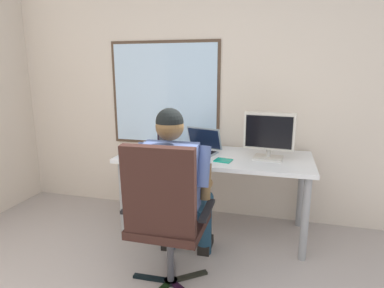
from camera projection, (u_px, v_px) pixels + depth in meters
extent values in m
cube|color=beige|center=(221.00, 83.00, 3.29)|extent=(4.66, 0.06, 2.77)
cube|color=#4C3828|center=(165.00, 94.00, 3.43)|extent=(1.18, 0.01, 1.08)
cube|color=silver|center=(165.00, 94.00, 3.42)|extent=(1.12, 0.02, 1.02)
cylinder|color=gray|center=(123.00, 199.00, 3.01)|extent=(0.06, 0.06, 0.71)
cylinder|color=gray|center=(305.00, 219.00, 2.60)|extent=(0.06, 0.06, 0.71)
cylinder|color=gray|center=(149.00, 178.00, 3.59)|extent=(0.06, 0.06, 0.71)
cylinder|color=gray|center=(301.00, 192.00, 3.18)|extent=(0.06, 0.06, 0.71)
cube|color=silver|center=(215.00, 157.00, 3.01)|extent=(1.74, 0.76, 0.04)
cube|color=black|center=(152.00, 278.00, 2.42)|extent=(0.29, 0.05, 0.02)
cube|color=black|center=(189.00, 276.00, 2.44)|extent=(0.26, 0.21, 0.02)
cube|color=black|center=(170.00, 269.00, 2.53)|extent=(0.14, 0.29, 0.02)
cylinder|color=black|center=(171.00, 281.00, 2.39)|extent=(0.10, 0.10, 0.02)
cylinder|color=#3F3F44|center=(170.00, 254.00, 2.34)|extent=(0.05, 0.05, 0.43)
cube|color=black|center=(170.00, 224.00, 2.29)|extent=(0.49, 0.49, 0.06)
cube|color=black|center=(159.00, 192.00, 2.01)|extent=(0.47, 0.11, 0.58)
cube|color=black|center=(207.00, 210.00, 2.20)|extent=(0.06, 0.35, 0.02)
cube|color=black|center=(134.00, 203.00, 2.32)|extent=(0.06, 0.35, 0.02)
cylinder|color=#1A364A|center=(199.00, 208.00, 2.47)|extent=(0.16, 0.42, 0.15)
cylinder|color=#1A364A|center=(204.00, 226.00, 2.73)|extent=(0.12, 0.12, 0.50)
cube|color=black|center=(206.00, 245.00, 2.83)|extent=(0.11, 0.24, 0.08)
cylinder|color=#1A364A|center=(159.00, 204.00, 2.54)|extent=(0.16, 0.42, 0.15)
cylinder|color=#1A364A|center=(168.00, 222.00, 2.80)|extent=(0.12, 0.12, 0.50)
cube|color=black|center=(170.00, 240.00, 2.90)|extent=(0.11, 0.24, 0.08)
cube|color=#48598A|center=(171.00, 182.00, 2.25)|extent=(0.39, 0.29, 0.55)
sphere|color=brown|center=(170.00, 126.00, 2.16)|extent=(0.19, 0.19, 0.19)
sphere|color=black|center=(170.00, 122.00, 2.15)|extent=(0.19, 0.19, 0.19)
cylinder|color=#48598A|center=(203.00, 167.00, 2.22)|extent=(0.10, 0.18, 0.29)
cylinder|color=brown|center=(206.00, 181.00, 2.34)|extent=(0.08, 0.12, 0.27)
sphere|color=brown|center=(207.00, 183.00, 2.38)|extent=(0.09, 0.09, 0.09)
cylinder|color=#48598A|center=(143.00, 162.00, 2.32)|extent=(0.10, 0.18, 0.29)
cylinder|color=brown|center=(150.00, 163.00, 2.46)|extent=(0.08, 0.19, 0.27)
sphere|color=brown|center=(154.00, 152.00, 2.53)|extent=(0.09, 0.09, 0.09)
cube|color=beige|center=(268.00, 158.00, 2.88)|extent=(0.27, 0.22, 0.02)
cylinder|color=beige|center=(268.00, 153.00, 2.87)|extent=(0.04, 0.04, 0.07)
cube|color=beige|center=(269.00, 131.00, 2.83)|extent=(0.44, 0.13, 0.32)
cube|color=black|center=(269.00, 132.00, 2.79)|extent=(0.39, 0.05, 0.28)
cube|color=#84939D|center=(197.00, 153.00, 3.06)|extent=(0.39, 0.32, 0.02)
cube|color=black|center=(197.00, 152.00, 3.06)|extent=(0.36, 0.28, 0.00)
cube|color=#84939D|center=(204.00, 138.00, 3.16)|extent=(0.36, 0.17, 0.21)
cube|color=#0F1933|center=(204.00, 139.00, 3.16)|extent=(0.33, 0.15, 0.19)
cylinder|color=silver|center=(157.00, 157.00, 2.93)|extent=(0.07, 0.07, 0.00)
cylinder|color=silver|center=(157.00, 154.00, 2.92)|extent=(0.01, 0.01, 0.06)
cylinder|color=silver|center=(157.00, 147.00, 2.91)|extent=(0.07, 0.07, 0.06)
cylinder|color=#4E1022|center=(157.00, 149.00, 2.91)|extent=(0.07, 0.07, 0.03)
cube|color=black|center=(163.00, 139.00, 3.28)|extent=(0.10, 0.08, 0.17)
cylinder|color=#333338|center=(162.00, 138.00, 3.23)|extent=(0.06, 0.01, 0.06)
cube|color=#149F81|center=(223.00, 160.00, 2.82)|extent=(0.16, 0.15, 0.01)
cylinder|color=#A22121|center=(139.00, 151.00, 2.98)|extent=(0.08, 0.08, 0.09)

